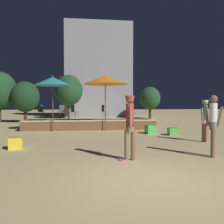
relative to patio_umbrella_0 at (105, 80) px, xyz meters
The scene contains 19 objects.
ground_plane 10.17m from the patio_umbrella_0, 89.48° to the right, with size 120.00×120.00×0.00m, color tan.
wooden_deck 3.24m from the patio_umbrella_0, 121.28° to the left, with size 8.19×2.55×0.63m.
patio_umbrella_0 is the anchor object (origin of this frame).
patio_umbrella_1 3.08m from the patio_umbrella_0, behind, with size 2.21×2.21×3.25m.
cube_seat_0 4.97m from the patio_umbrella_0, 36.81° to the right, with size 0.48×0.48×0.38m.
cube_seat_1 7.25m from the patio_umbrella_0, 124.46° to the right, with size 0.55×0.55×0.42m.
cube_seat_2 3.99m from the patio_umbrella_0, 35.87° to the right, with size 0.56×0.56×0.47m.
person_0 6.43m from the patio_umbrella_0, 51.65° to the right, with size 0.48×0.29×1.79m.
person_2 8.29m from the patio_umbrella_0, 71.36° to the right, with size 0.52×0.32×1.90m.
person_3 7.99m from the patio_umbrella_0, 90.26° to the right, with size 0.31×0.55×1.88m.
bistro_chair_0 2.81m from the patio_umbrella_0, 87.10° to the left, with size 0.44×0.44×0.90m.
bistro_chair_1 3.23m from the patio_umbrella_0, 136.60° to the left, with size 0.47×0.47×0.90m.
bistro_chair_2 5.05m from the patio_umbrella_0, 150.81° to the left, with size 0.47×0.47×0.90m.
bistro_chair_3 3.86m from the patio_umbrella_0, 144.44° to the left, with size 0.47×0.47×0.90m.
frisbee_disc 8.30m from the patio_umbrella_0, 91.92° to the right, with size 0.23×0.23×0.03m.
background_tree_1 12.62m from the patio_umbrella_0, 62.25° to the left, with size 2.19×2.19×3.39m.
background_tree_2 12.35m from the patio_umbrella_0, 102.95° to the left, with size 2.97×2.97×4.64m.
background_tree_3 9.36m from the patio_umbrella_0, 131.12° to the left, with size 2.36×2.36×3.49m.
distant_building 16.16m from the patio_umbrella_0, 87.76° to the left, with size 7.95×3.79×11.24m.
Camera 1 is at (-1.51, -5.07, 1.65)m, focal length 40.00 mm.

